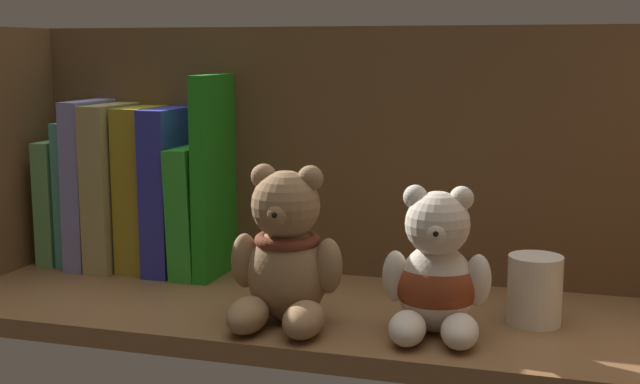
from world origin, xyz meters
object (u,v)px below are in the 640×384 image
object	(u,v)px
book_3	(122,184)
book_7	(222,174)
book_6	(202,207)
teddy_bear_larger	(285,257)
teddy_bear_smaller	(436,277)
pillar_candle	(535,290)
book_0	(67,199)
book_4	(149,186)
book_5	(177,188)
book_2	(100,181)
book_1	(83,191)

from	to	relation	value
book_3	book_7	size ratio (longest dim) A/B	0.85
book_6	teddy_bear_larger	bearing A→B (deg)	-45.58
teddy_bear_smaller	pillar_candle	world-z (taller)	teddy_bear_smaller
book_0	teddy_bear_smaller	distance (cm)	51.81
book_4	teddy_bear_smaller	world-z (taller)	book_4
book_3	pillar_candle	xyz separation A→B (cm)	(50.05, -9.89, -6.54)
book_4	book_5	bearing A→B (deg)	0.00
book_6	book_2	bearing A→B (deg)	180.00
book_2	teddy_bear_smaller	world-z (taller)	book_2
teddy_bear_larger	book_0	bearing A→B (deg)	154.59
book_1	book_6	size ratio (longest dim) A/B	1.16
book_2	book_3	bearing A→B (deg)	0.00
book_5	teddy_bear_smaller	world-z (taller)	book_5
book_3	teddy_bear_smaller	xyz separation A→B (cm)	(41.38, -15.53, -4.42)
book_6	teddy_bear_larger	distance (cm)	23.25
book_2	teddy_bear_larger	xyz separation A→B (cm)	(30.08, -16.59, -3.51)
book_2	book_6	size ratio (longest dim) A/B	1.34
book_4	book_7	size ratio (longest dim) A/B	0.83
book_0	pillar_candle	size ratio (longest dim) A/B	2.26
book_1	book_0	bearing A→B (deg)	180.00
book_6	teddy_bear_smaller	bearing A→B (deg)	-26.83
book_2	book_6	distance (cm)	14.05
book_3	book_6	world-z (taller)	book_3
book_0	book_7	world-z (taller)	book_7
teddy_bear_larger	book_3	bearing A→B (deg)	148.37
book_5	teddy_bear_larger	world-z (taller)	book_5
teddy_bear_larger	pillar_candle	bearing A→B (deg)	16.18
book_0	book_5	bearing A→B (deg)	0.00
teddy_bear_smaller	book_3	bearing A→B (deg)	159.43
book_0	book_6	world-z (taller)	same
teddy_bear_larger	pillar_candle	size ratio (longest dim) A/B	2.29
book_1	book_2	bearing A→B (deg)	0.00
book_4	teddy_bear_larger	xyz separation A→B (cm)	(23.27, -16.59, -3.17)
book_6	book_7	xyz separation A→B (cm)	(2.61, 0.00, 4.16)
book_7	teddy_bear_larger	size ratio (longest dim) A/B	1.52
book_3	pillar_candle	world-z (taller)	book_3
book_5	book_3	bearing A→B (deg)	180.00
book_2	book_7	world-z (taller)	book_7
book_4	book_5	distance (cm)	3.67
pillar_candle	teddy_bear_smaller	bearing A→B (deg)	-146.92
book_3	teddy_bear_larger	world-z (taller)	book_3
book_2	book_3	xyz separation A→B (cm)	(3.14, 0.00, -0.19)
teddy_bear_larger	book_5	bearing A→B (deg)	139.75
book_2	teddy_bear_larger	distance (cm)	34.53
book_3	book_7	world-z (taller)	book_7
book_5	book_4	bearing A→B (deg)	180.00
book_1	teddy_bear_smaller	bearing A→B (deg)	-18.29
book_7	book_1	bearing A→B (deg)	180.00
book_3	pillar_candle	size ratio (longest dim) A/B	2.94
book_6	teddy_bear_smaller	size ratio (longest dim) A/B	1.08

